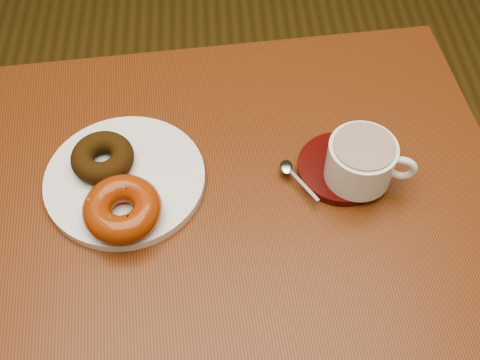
{
  "coord_description": "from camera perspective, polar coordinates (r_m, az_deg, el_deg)",
  "views": [
    {
      "loc": [
        0.04,
        -0.52,
        1.51
      ],
      "look_at": [
        0.07,
        -0.01,
        0.8
      ],
      "focal_mm": 45.0,
      "sensor_mm": 36.0,
      "label": 1
    }
  ],
  "objects": [
    {
      "name": "saucer",
      "position": [
        0.91,
        9.56,
        1.11
      ],
      "size": [
        0.16,
        0.16,
        0.01
      ],
      "primitive_type": "cylinder",
      "rotation": [
        0.0,
        0.0,
        -0.25
      ],
      "color": "#3D0A08",
      "rests_on": "cafe_table"
    },
    {
      "name": "cafe_table",
      "position": [
        0.99,
        -1.16,
        -4.95
      ],
      "size": [
        0.88,
        0.69,
        0.78
      ],
      "rotation": [
        0.0,
        0.0,
        0.08
      ],
      "color": "#602F14",
      "rests_on": "ground"
    },
    {
      "name": "donut_caramel",
      "position": [
        0.84,
        -11.1,
        -2.7
      ],
      "size": [
        0.14,
        0.14,
        0.04
      ],
      "rotation": [
        0.0,
        0.0,
        0.3
      ],
      "color": "#90370F",
      "rests_on": "donut_plate"
    },
    {
      "name": "teaspoon",
      "position": [
        0.89,
        4.75,
        0.91
      ],
      "size": [
        0.05,
        0.08,
        0.01
      ],
      "rotation": [
        0.0,
        0.0,
        0.55
      ],
      "color": "silver",
      "rests_on": "saucer"
    },
    {
      "name": "donut_plate",
      "position": [
        0.91,
        -10.85,
        0.06
      ],
      "size": [
        0.26,
        0.26,
        0.01
      ],
      "primitive_type": "cylinder",
      "rotation": [
        0.0,
        0.0,
        -0.09
      ],
      "color": "white",
      "rests_on": "cafe_table"
    },
    {
      "name": "donut_cinnamon",
      "position": [
        0.91,
        -12.91,
        2.09
      ],
      "size": [
        0.1,
        0.1,
        0.03
      ],
      "primitive_type": "torus",
      "rotation": [
        0.0,
        0.0,
        -0.09
      ],
      "color": "#331F0A",
      "rests_on": "donut_plate"
    },
    {
      "name": "coffee_cup",
      "position": [
        0.88,
        11.48,
        1.78
      ],
      "size": [
        0.13,
        0.1,
        0.07
      ],
      "rotation": [
        0.0,
        0.0,
        -0.31
      ],
      "color": "white",
      "rests_on": "saucer"
    }
  ]
}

